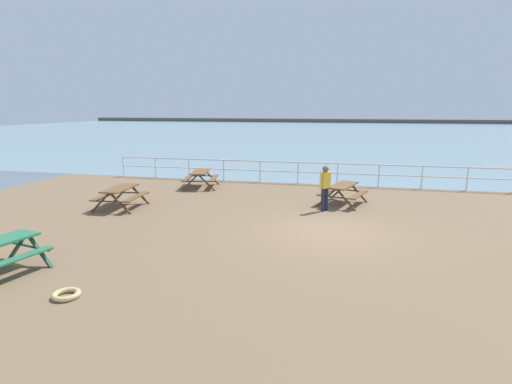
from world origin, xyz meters
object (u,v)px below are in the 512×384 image
(visitor, at_px, (325,185))
(picnic_table_far_left, at_px, (343,189))
(picnic_table_near_left, at_px, (201,175))
(picnic_table_near_right, at_px, (120,193))

(visitor, bearing_deg, picnic_table_far_left, -78.05)
(picnic_table_near_left, bearing_deg, picnic_table_near_right, 150.23)
(picnic_table_near_left, relative_size, picnic_table_near_right, 1.08)
(picnic_table_near_right, relative_size, picnic_table_far_left, 0.88)
(picnic_table_far_left, distance_m, visitor, 1.42)
(picnic_table_near_left, distance_m, picnic_table_near_right, 4.69)
(picnic_table_far_left, bearing_deg, picnic_table_near_left, 90.53)
(picnic_table_near_left, xyz_separation_m, visitor, (5.97, -3.16, 0.36))
(picnic_table_near_left, relative_size, visitor, 1.24)
(picnic_table_near_right, height_order, visitor, visitor)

